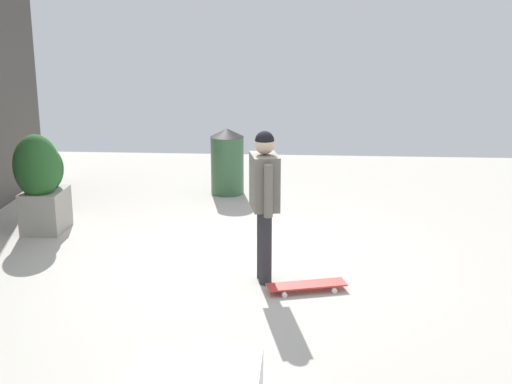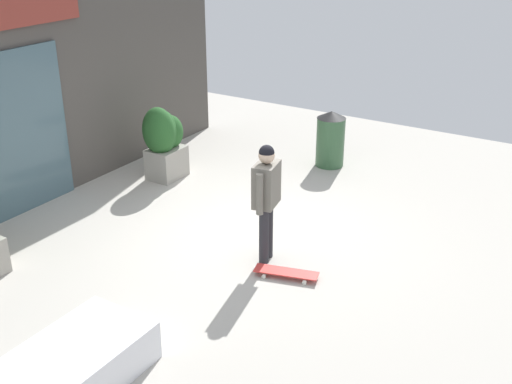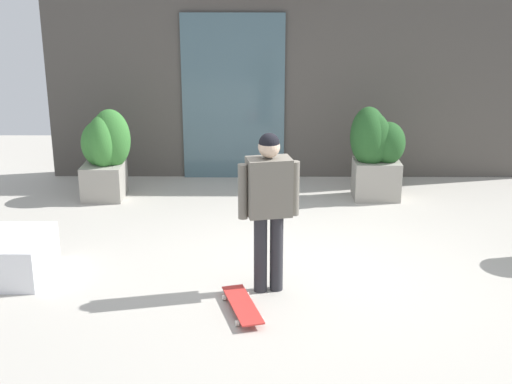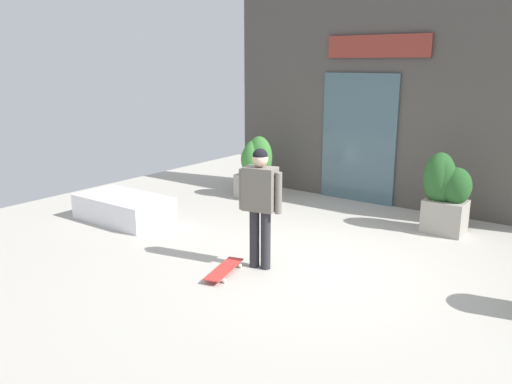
# 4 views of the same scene
# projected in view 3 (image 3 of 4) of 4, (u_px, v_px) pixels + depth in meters

# --- Properties ---
(ground_plane) EXTENTS (12.00, 12.00, 0.00)m
(ground_plane) POSITION_uv_depth(u_px,v_px,m) (309.00, 265.00, 7.41)
(ground_plane) COLOR #B2ADA3
(building_facade) EXTENTS (7.38, 0.31, 3.95)m
(building_facade) POSITION_uv_depth(u_px,v_px,m) (295.00, 46.00, 10.05)
(building_facade) COLOR #4C4742
(building_facade) RESTS_ON ground_plane
(skateboarder) EXTENTS (0.58, 0.34, 1.60)m
(skateboarder) POSITION_uv_depth(u_px,v_px,m) (269.00, 198.00, 6.53)
(skateboarder) COLOR #28282D
(skateboarder) RESTS_ON ground_plane
(skateboard) EXTENTS (0.42, 0.84, 0.08)m
(skateboard) POSITION_uv_depth(u_px,v_px,m) (242.00, 305.00, 6.39)
(skateboard) COLOR red
(skateboard) RESTS_ON ground_plane
(planter_box_left) EXTENTS (0.68, 0.60, 1.24)m
(planter_box_left) POSITION_uv_depth(u_px,v_px,m) (105.00, 150.00, 9.41)
(planter_box_left) COLOR gray
(planter_box_left) RESTS_ON ground_plane
(planter_box_right) EXTENTS (0.75, 0.58, 1.28)m
(planter_box_right) POSITION_uv_depth(u_px,v_px,m) (375.00, 149.00, 9.35)
(planter_box_right) COLOR gray
(planter_box_right) RESTS_ON ground_plane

